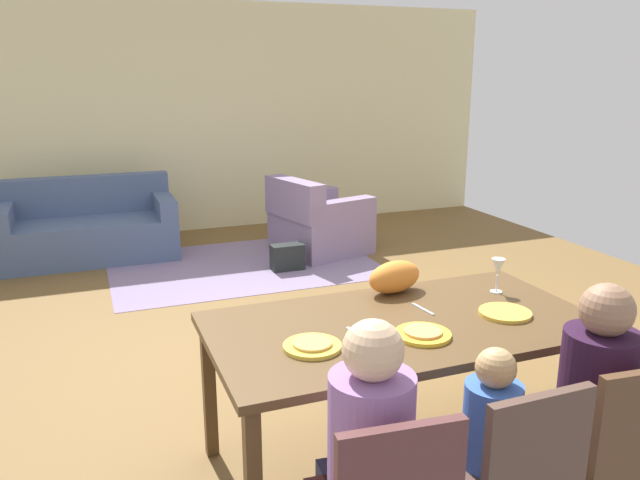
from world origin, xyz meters
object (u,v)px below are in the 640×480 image
Objects in this scene: person_man at (366,473)px; couch at (89,229)px; armchair at (317,223)px; dining_chair_child at (513,475)px; dining_chair_woman at (617,446)px; person_child at (483,463)px; cat at (395,277)px; person_woman at (587,418)px; plate_near_child at (423,334)px; dining_table at (403,335)px; wine_glass at (498,268)px; plate_near_man at (312,346)px; plate_near_woman at (505,313)px; handbag at (287,257)px.

person_man is 5.09m from couch.
person_man is 1.06× the size of armchair.
dining_chair_child is 0.49m from dining_chair_woman.
dining_chair_woman is 0.50× the size of couch.
person_child is 1.13m from cat.
person_woman reaches higher than person_child.
person_woman is at bearing -96.12° from armchair.
plate_near_child is 0.29× the size of dining_chair_child.
armchair reaches higher than dining_table.
person_man is at bearing -143.84° from wine_glass.
dining_chair_woman is at bearing -19.00° from person_child.
plate_near_child is 1.34× the size of wine_glass.
couch is (-0.83, 4.47, -0.47)m from plate_near_man.
person_woman is at bearing -52.73° from dining_table.
dining_chair_woman is (0.49, -0.66, -0.28)m from plate_near_child.
armchair is (2.30, -0.67, 0.02)m from couch.
person_child is at bearing -131.44° from plate_near_woman.
dining_chair_woman is at bearing -35.82° from plate_near_man.
plate_near_man is 0.24× the size of armchair.
wine_glass is at bearing 15.36° from dining_table.
handbag is at bearing 90.49° from plate_near_woman.
dining_chair_woman is 0.78× the size of person_woman.
plate_near_woman is at bearing 90.34° from person_woman.
armchair is 3.27× the size of handbag.
dining_table is 0.86m from dining_chair_child.
wine_glass is 0.21× the size of dining_chair_woman.
plate_near_man is 1.00× the size of plate_near_woman.
person_man reaches higher than armchair.
person_woman is 1.15m from cat.
armchair is at bearing 83.98° from dining_chair_woman.
handbag is (-0.50, -0.49, -0.19)m from armchair.
plate_near_child is 0.23× the size of person_woman.
armchair is at bearing 82.93° from plate_near_woman.
plate_near_child is at bearing -90.00° from dining_table.
handbag is at bearing -32.78° from couch.
handbag is (-0.03, 3.30, -0.64)m from plate_near_woman.
couch is 2.15m from handbag.
plate_near_woman is 0.83m from person_child.
person_man is 1.28× the size of dining_chair_child.
person_child reaches higher than handbag.
person_child is 0.53× the size of couch.
plate_near_man is at bearing -79.54° from couch.
person_child reaches higher than plate_near_man.
plate_near_woman is 0.93m from dining_chair_child.
cat is at bearing -96.52° from handbag.
plate_near_man is 0.29× the size of dining_chair_woman.
armchair reaches higher than plate_near_man.
plate_near_woman is 4.84m from couch.
person_woman reaches higher than couch.
person_child is at bearing -179.43° from person_woman.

